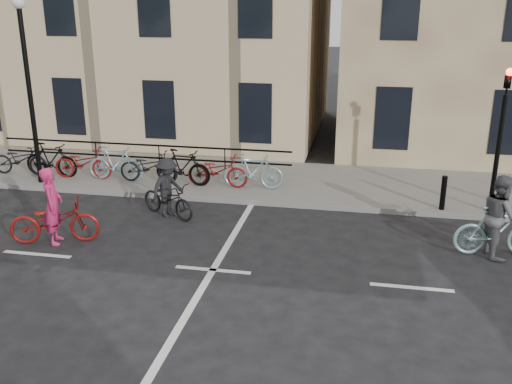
% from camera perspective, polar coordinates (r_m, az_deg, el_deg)
% --- Properties ---
extents(ground, '(120.00, 120.00, 0.00)m').
position_cam_1_polar(ground, '(11.95, -4.33, -7.79)').
color(ground, black).
rests_on(ground, ground).
extents(sidewalk, '(46.00, 4.00, 0.15)m').
position_cam_1_polar(sidewalk, '(18.46, -11.48, 1.81)').
color(sidewalk, slate).
rests_on(sidewalk, ground).
extents(building_west, '(20.00, 10.00, 10.00)m').
position_cam_1_polar(building_west, '(26.17, -16.88, 17.57)').
color(building_west, tan).
rests_on(building_west, sidewalk).
extents(traffic_light, '(0.18, 0.30, 3.90)m').
position_cam_1_polar(traffic_light, '(15.27, 23.37, 6.35)').
color(traffic_light, black).
rests_on(traffic_light, sidewalk).
extents(lamp_post, '(0.36, 0.36, 5.28)m').
position_cam_1_polar(lamp_post, '(17.55, -21.96, 11.39)').
color(lamp_post, black).
rests_on(lamp_post, sidewalk).
extents(bollard_east, '(0.14, 0.14, 0.90)m').
position_cam_1_polar(bollard_east, '(15.43, 18.22, -0.08)').
color(bollard_east, black).
rests_on(bollard_east, sidewalk).
extents(parked_bikes, '(9.35, 1.23, 1.05)m').
position_cam_1_polar(parked_bikes, '(17.41, -12.37, 2.68)').
color(parked_bikes, black).
rests_on(parked_bikes, sidewalk).
extents(cyclist_pink, '(2.12, 1.29, 1.79)m').
position_cam_1_polar(cyclist_pink, '(13.78, -19.53, -2.38)').
color(cyclist_pink, maroon).
rests_on(cyclist_pink, ground).
extents(cyclist_grey, '(1.94, 0.98, 1.82)m').
position_cam_1_polar(cyclist_grey, '(13.36, 23.11, -2.93)').
color(cyclist_grey, '#81A5A8').
rests_on(cyclist_grey, ground).
extents(cyclist_dark, '(1.83, 1.33, 1.55)m').
position_cam_1_polar(cyclist_dark, '(14.74, -8.82, -0.17)').
color(cyclist_dark, black).
rests_on(cyclist_dark, ground).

